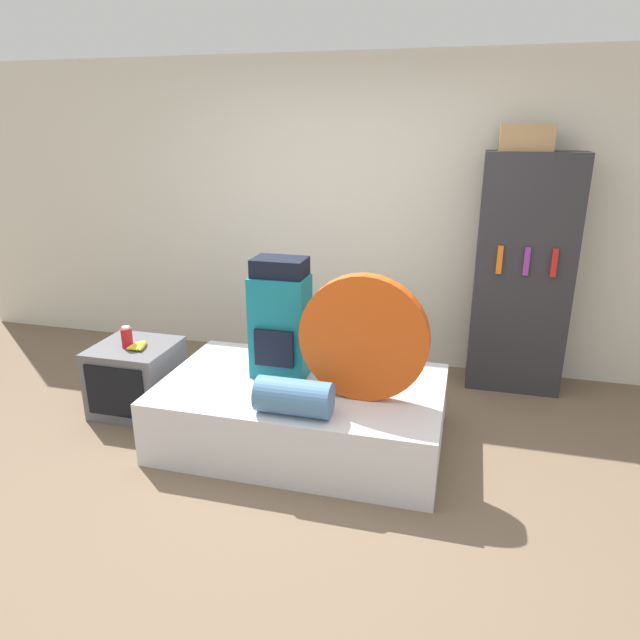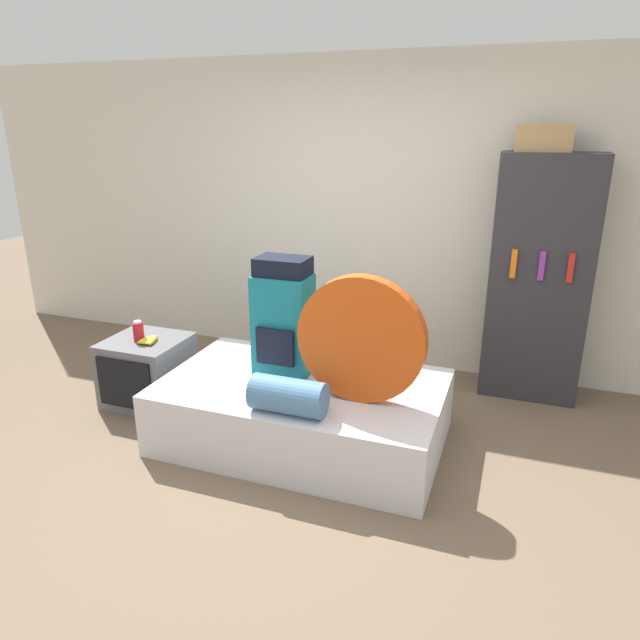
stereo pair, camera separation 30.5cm
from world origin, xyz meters
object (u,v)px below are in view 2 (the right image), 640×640
Objects in this scene: canister at (138,332)px; bookshelf at (539,281)px; backpack at (283,319)px; sleeping_roll at (288,396)px; tent_bag at (361,340)px; cardboard_box at (544,138)px; television at (148,371)px.

bookshelf reaches higher than canister.
sleeping_roll is at bearing -64.20° from backpack.
bookshelf is at bearing 23.55° from canister.
bookshelf is at bearing 54.43° from tent_bag.
television is at bearing -156.21° from cardboard_box.
television is (-1.39, 0.53, -0.28)m from sleeping_roll.
canister is (-1.76, 0.19, -0.23)m from tent_bag.
tent_bag is 1.79m from canister.
canister is 3.23m from cardboard_box.
sleeping_roll is at bearing -19.30° from canister.
canister is (-1.41, 0.49, 0.05)m from sleeping_roll.
cardboard_box is (1.25, 1.70, 1.42)m from sleeping_roll.
tent_bag is (0.60, -0.21, 0.01)m from backpack.
cardboard_box is at bearing 24.31° from canister.
tent_bag is at bearing 41.50° from sleeping_roll.
sleeping_roll is (-0.35, -0.31, -0.29)m from tent_bag.
tent_bag is 2.11× the size of cardboard_box.
tent_bag is at bearing -125.57° from bookshelf.
tent_bag is at bearing -19.49° from backpack.
cardboard_box is at bearing 177.07° from bookshelf.
cardboard_box is (1.51, 1.18, 1.14)m from backpack.
sleeping_roll is 0.79× the size of television.
backpack is 1.02× the size of tent_bag.
backpack is at bearing 160.51° from tent_bag.
television is at bearing 179.48° from backpack.
bookshelf is 1.03m from cardboard_box.
sleeping_roll is 1.20× the size of cardboard_box.
sleeping_roll is at bearing -138.50° from tent_bag.
backpack is at bearing 1.32° from canister.
cardboard_box reaches higher than bookshelf.
sleeping_roll is at bearing -126.41° from cardboard_box.
bookshelf is 4.97× the size of cardboard_box.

